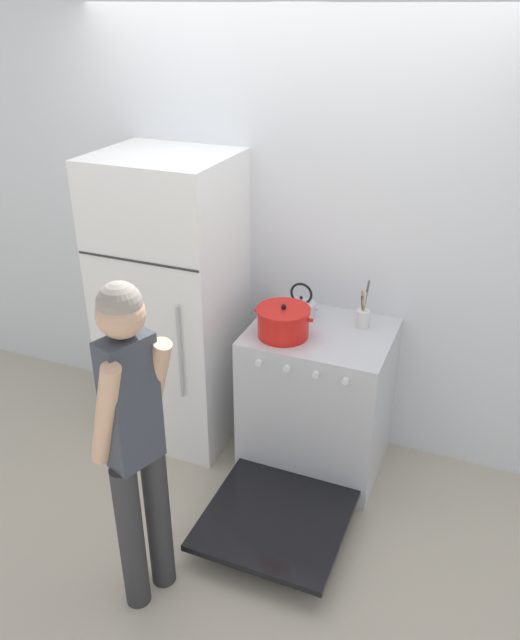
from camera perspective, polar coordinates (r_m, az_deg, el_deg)
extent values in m
plane|color=#B2A893|center=(4.25, 2.47, -8.97)|extent=(14.00, 14.00, 0.00)
cube|color=silver|center=(3.67, 3.03, 7.59)|extent=(10.00, 0.06, 2.55)
cube|color=white|center=(3.77, -8.03, 1.51)|extent=(0.75, 0.65, 1.78)
cube|color=#2D2D2D|center=(3.36, -11.20, 5.26)|extent=(0.73, 0.01, 0.01)
cylinder|color=#B2B5BA|center=(3.46, -7.34, -2.98)|extent=(0.02, 0.02, 0.57)
cube|color=silver|center=(3.67, 5.30, -7.13)|extent=(0.78, 0.64, 0.89)
cube|color=black|center=(3.44, 5.61, -1.15)|extent=(0.76, 0.63, 0.02)
cube|color=black|center=(3.44, 3.79, -9.84)|extent=(0.68, 0.05, 0.67)
cylinder|color=black|center=(3.38, 2.12, -1.47)|extent=(0.21, 0.21, 0.01)
cylinder|color=black|center=(3.29, 7.86, -2.57)|extent=(0.21, 0.21, 0.01)
cylinder|color=black|center=(3.59, 3.55, 0.35)|extent=(0.21, 0.21, 0.01)
cylinder|color=black|center=(3.51, 8.97, -0.63)|extent=(0.21, 0.21, 0.01)
cylinder|color=silver|center=(3.27, -0.12, -3.91)|extent=(0.04, 0.02, 0.04)
cylinder|color=silver|center=(3.22, 2.46, -4.45)|extent=(0.04, 0.02, 0.04)
cylinder|color=silver|center=(3.18, 5.11, -5.00)|extent=(0.04, 0.02, 0.04)
cylinder|color=silver|center=(3.14, 7.83, -5.55)|extent=(0.04, 0.02, 0.04)
cube|color=black|center=(3.38, 1.42, -17.76)|extent=(0.72, 0.71, 0.04)
cube|color=#99999E|center=(3.63, 4.89, -8.36)|extent=(0.64, 0.35, 0.01)
cylinder|color=red|center=(3.34, 2.14, -0.34)|extent=(0.28, 0.28, 0.14)
cylinder|color=red|center=(3.31, 2.17, 0.91)|extent=(0.29, 0.29, 0.02)
sphere|color=black|center=(3.30, 2.17, 1.23)|extent=(0.03, 0.03, 0.03)
cylinder|color=red|center=(3.37, -0.24, 0.87)|extent=(0.03, 0.02, 0.02)
cylinder|color=red|center=(3.28, 4.62, -0.02)|extent=(0.03, 0.02, 0.02)
cylinder|color=silver|center=(3.57, 3.75, 0.97)|extent=(0.17, 0.17, 0.09)
cone|color=silver|center=(3.55, 3.77, 1.75)|extent=(0.16, 0.16, 0.02)
sphere|color=black|center=(3.54, 3.79, 2.05)|extent=(0.02, 0.02, 0.02)
cone|color=silver|center=(3.55, 4.98, 0.88)|extent=(0.09, 0.03, 0.08)
torus|color=black|center=(3.53, 3.80, 2.42)|extent=(0.13, 0.01, 0.13)
cylinder|color=silver|center=(3.49, 9.37, 0.13)|extent=(0.07, 0.07, 0.10)
cylinder|color=#9E7547|center=(3.46, 9.45, 1.11)|extent=(0.05, 0.03, 0.20)
cylinder|color=#232326|center=(3.47, 9.37, 0.97)|extent=(0.03, 0.03, 0.17)
cylinder|color=#B2B5BA|center=(3.46, 9.45, 1.14)|extent=(0.03, 0.04, 0.19)
cylinder|color=#4C4C51|center=(3.46, 9.57, 1.62)|extent=(0.03, 0.04, 0.25)
cylinder|color=#2D2D30|center=(2.97, -11.69, -18.94)|extent=(0.11, 0.11, 0.78)
cylinder|color=#2D2D30|center=(3.03, -9.27, -17.49)|extent=(0.11, 0.11, 0.78)
cube|color=#383D47|center=(2.56, -11.75, -7.35)|extent=(0.19, 0.25, 0.59)
cylinder|color=tan|center=(2.51, -13.95, -8.46)|extent=(0.25, 0.15, 0.52)
cylinder|color=tan|center=(2.62, -9.65, -6.28)|extent=(0.25, 0.15, 0.52)
sphere|color=tan|center=(2.37, -12.63, 0.52)|extent=(0.19, 0.19, 0.19)
sphere|color=gray|center=(2.35, -12.73, 1.45)|extent=(0.17, 0.17, 0.17)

